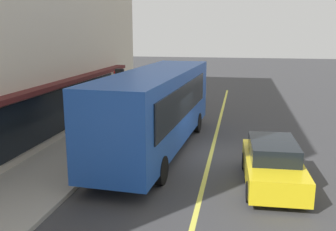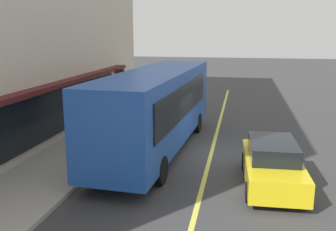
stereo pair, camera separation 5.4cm
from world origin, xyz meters
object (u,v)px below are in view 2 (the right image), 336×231
at_px(pedestrian_by_curb, 141,96).
at_px(pedestrian_near_storefront, 101,106).
at_px(traffic_light, 120,86).
at_px(car_yellow, 272,164).
at_px(bus, 157,106).

xyz_separation_m(pedestrian_by_curb, pedestrian_near_storefront, (-2.76, 1.50, -0.16)).
distance_m(traffic_light, pedestrian_by_curb, 4.57).
bearing_deg(car_yellow, pedestrian_by_curb, 37.38).
xyz_separation_m(car_yellow, pedestrian_by_curb, (9.27, 7.08, 0.53)).
xyz_separation_m(bus, pedestrian_near_storefront, (3.56, 3.95, -0.87)).
distance_m(pedestrian_by_curb, pedestrian_near_storefront, 3.15).
bearing_deg(pedestrian_by_curb, pedestrian_near_storefront, 151.49).
distance_m(traffic_light, car_yellow, 8.65).
bearing_deg(pedestrian_by_curb, bus, -158.83).
relative_size(bus, car_yellow, 2.57).
bearing_deg(pedestrian_by_curb, car_yellow, -142.62).
bearing_deg(traffic_light, pedestrian_by_curb, 2.22).
distance_m(car_yellow, pedestrian_by_curb, 11.68).
relative_size(traffic_light, car_yellow, 0.73).
height_order(traffic_light, pedestrian_near_storefront, traffic_light).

